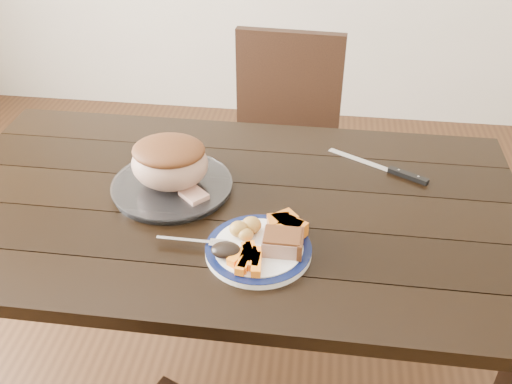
# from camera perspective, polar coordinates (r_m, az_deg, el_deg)

# --- Properties ---
(ground) EXTENTS (4.00, 4.00, 0.00)m
(ground) POSITION_cam_1_polar(r_m,az_deg,el_deg) (2.09, -2.21, -17.76)
(ground) COLOR #472B16
(ground) RESTS_ON ground
(dining_table) EXTENTS (1.60, 0.90, 0.75)m
(dining_table) POSITION_cam_1_polar(r_m,az_deg,el_deg) (1.61, -2.73, -3.54)
(dining_table) COLOR black
(dining_table) RESTS_ON ground
(chair_far) EXTENTS (0.44, 0.45, 0.93)m
(chair_far) POSITION_cam_1_polar(r_m,az_deg,el_deg) (2.28, 2.76, 5.18)
(chair_far) COLOR black
(chair_far) RESTS_ON ground
(dinner_plate) EXTENTS (0.26, 0.26, 0.02)m
(dinner_plate) POSITION_cam_1_polar(r_m,az_deg,el_deg) (1.38, 0.25, -5.82)
(dinner_plate) COLOR white
(dinner_plate) RESTS_ON dining_table
(plate_rim) EXTENTS (0.26, 0.26, 0.02)m
(plate_rim) POSITION_cam_1_polar(r_m,az_deg,el_deg) (1.38, 0.25, -5.55)
(plate_rim) COLOR #0B1339
(plate_rim) RESTS_ON dinner_plate
(serving_platter) EXTENTS (0.33, 0.33, 0.02)m
(serving_platter) POSITION_cam_1_polar(r_m,az_deg,el_deg) (1.61, -8.37, 0.50)
(serving_platter) COLOR white
(serving_platter) RESTS_ON dining_table
(pork_slice) EXTENTS (0.09, 0.07, 0.04)m
(pork_slice) POSITION_cam_1_polar(r_m,az_deg,el_deg) (1.35, 2.64, -5.11)
(pork_slice) COLOR tan
(pork_slice) RESTS_ON dinner_plate
(roasted_potatoes) EXTENTS (0.08, 0.07, 0.04)m
(roasted_potatoes) POSITION_cam_1_polar(r_m,az_deg,el_deg) (1.39, -1.04, -3.66)
(roasted_potatoes) COLOR gold
(roasted_potatoes) RESTS_ON dinner_plate
(carrot_batons) EXTENTS (0.08, 0.11, 0.02)m
(carrot_batons) POSITION_cam_1_polar(r_m,az_deg,el_deg) (1.32, -0.73, -6.67)
(carrot_batons) COLOR orange
(carrot_batons) RESTS_ON dinner_plate
(pumpkin_wedges) EXTENTS (0.11, 0.10, 0.04)m
(pumpkin_wedges) POSITION_cam_1_polar(r_m,az_deg,el_deg) (1.40, 3.12, -3.40)
(pumpkin_wedges) COLOR orange
(pumpkin_wedges) RESTS_ON dinner_plate
(dark_mushroom) EXTENTS (0.07, 0.05, 0.03)m
(dark_mushroom) POSITION_cam_1_polar(r_m,az_deg,el_deg) (1.34, -3.03, -5.82)
(dark_mushroom) COLOR black
(dark_mushroom) RESTS_ON dinner_plate
(fork) EXTENTS (0.18, 0.03, 0.00)m
(fork) POSITION_cam_1_polar(r_m,az_deg,el_deg) (1.39, -5.86, -4.96)
(fork) COLOR silver
(fork) RESTS_ON dinner_plate
(roast_joint) EXTENTS (0.21, 0.18, 0.14)m
(roast_joint) POSITION_cam_1_polar(r_m,az_deg,el_deg) (1.57, -8.60, 2.81)
(roast_joint) COLOR tan
(roast_joint) RESTS_ON serving_platter
(cut_slice) EXTENTS (0.09, 0.09, 0.02)m
(cut_slice) POSITION_cam_1_polar(r_m,az_deg,el_deg) (1.54, -6.23, -0.34)
(cut_slice) COLOR tan
(cut_slice) RESTS_ON serving_platter
(carving_knife) EXTENTS (0.29, 0.17, 0.01)m
(carving_knife) POSITION_cam_1_polar(r_m,az_deg,el_deg) (1.71, 13.76, 2.00)
(carving_knife) COLOR silver
(carving_knife) RESTS_ON dining_table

